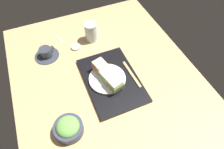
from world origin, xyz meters
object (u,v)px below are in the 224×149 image
at_px(drinking_glass, 91,32).
at_px(teaspoon, 60,39).
at_px(sandwich_plate, 107,79).
at_px(small_sauce_dish, 76,47).
at_px(sandwich_middle, 107,75).
at_px(coffee_cup, 46,53).
at_px(sandwich_far, 100,67).
at_px(sandwich_near, 114,83).
at_px(chopsticks_pair, 132,74).
at_px(salad_bowl, 68,128).

height_order(drinking_glass, teaspoon, drinking_glass).
relative_size(sandwich_plate, small_sauce_dish, 3.38).
relative_size(sandwich_plate, sandwich_middle, 2.13).
relative_size(coffee_cup, teaspoon, 1.60).
bearing_deg(sandwich_far, sandwich_plate, -168.22).
xyz_separation_m(sandwich_near, small_sauce_dish, (0.38, 0.10, -0.05)).
height_order(sandwich_near, coffee_cup, sandwich_near).
bearing_deg(sandwich_far, chopsticks_pair, -119.38).
bearing_deg(coffee_cup, small_sauce_dish, -90.53).
bearing_deg(sandwich_middle, salad_bowl, 125.82).
relative_size(sandwich_far, chopsticks_pair, 0.46).
bearing_deg(chopsticks_pair, salad_bowl, 113.09).
xyz_separation_m(chopsticks_pair, drinking_glass, (0.37, 0.10, 0.04)).
xyz_separation_m(sandwich_middle, chopsticks_pair, (-0.02, -0.14, -0.04)).
xyz_separation_m(sandwich_far, coffee_cup, (0.25, 0.25, -0.04)).
relative_size(salad_bowl, small_sauce_dish, 2.27).
relative_size(drinking_glass, small_sauce_dish, 2.05).
distance_m(coffee_cup, teaspoon, 0.15).
bearing_deg(sandwich_plate, sandwich_middle, 0.00).
bearing_deg(sandwich_middle, coffee_cup, 39.93).
xyz_separation_m(coffee_cup, small_sauce_dish, (-0.00, -0.18, -0.02)).
height_order(drinking_glass, small_sauce_dish, drinking_glass).
bearing_deg(small_sauce_dish, sandwich_middle, -164.97).
bearing_deg(salad_bowl, teaspoon, -9.64).
height_order(coffee_cup, small_sauce_dish, coffee_cup).
bearing_deg(sandwich_plate, coffee_cup, 39.93).
bearing_deg(sandwich_middle, sandwich_far, 11.78).
bearing_deg(salad_bowl, sandwich_plate, -54.18).
relative_size(sandwich_far, salad_bowl, 0.67).
height_order(sandwich_plate, sandwich_near, sandwich_near).
relative_size(sandwich_near, sandwich_far, 1.05).
relative_size(sandwich_far, drinking_glass, 0.74).
distance_m(small_sauce_dish, teaspoon, 0.13).
bearing_deg(teaspoon, coffee_cup, 136.06).
bearing_deg(sandwich_plate, drinking_glass, -5.32).
bearing_deg(chopsticks_pair, sandwich_far, 60.62).
bearing_deg(sandwich_plate, sandwich_near, -168.22).
xyz_separation_m(sandwich_far, chopsticks_pair, (-0.08, -0.15, -0.04)).
relative_size(sandwich_near, salad_bowl, 0.70).
height_order(sandwich_middle, salad_bowl, same).
xyz_separation_m(sandwich_far, drinking_glass, (0.29, -0.05, 0.00)).
bearing_deg(sandwich_plate, teaspoon, 20.71).
height_order(sandwich_far, drinking_glass, drinking_glass).
xyz_separation_m(sandwich_middle, coffee_cup, (0.32, 0.27, -0.03)).
bearing_deg(salad_bowl, coffee_cup, -0.04).
distance_m(chopsticks_pair, small_sauce_dish, 0.40).
xyz_separation_m(sandwich_near, teaspoon, (0.49, 0.17, -0.06)).
height_order(sandwich_middle, teaspoon, sandwich_middle).
distance_m(sandwich_middle, teaspoon, 0.46).
bearing_deg(salad_bowl, sandwich_near, -65.38).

